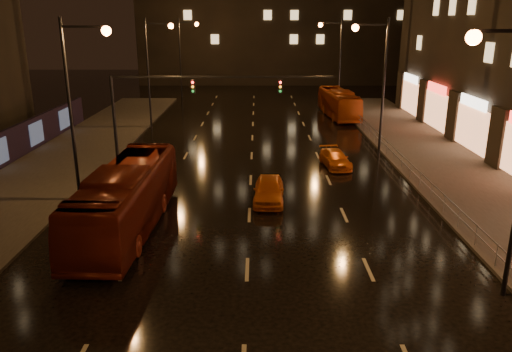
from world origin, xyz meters
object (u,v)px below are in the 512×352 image
Objects in this scene: taxi_near at (269,190)px; taxi_far at (335,159)px; bus_red at (127,198)px; bus_curb at (339,103)px.

taxi_near is 8.56m from taxi_far.
bus_red is 16.07m from taxi_far.
bus_curb is at bearing 65.11° from bus_red.
taxi_near is at bearing 30.28° from bus_red.
bus_curb is 27.06m from taxi_near.
bus_red is 7.99m from taxi_near.
taxi_far is (11.78, 10.87, -1.04)m from bus_red.
bus_red reaches higher than taxi_near.
bus_curb is at bearing 72.82° from taxi_far.
bus_red reaches higher than bus_curb.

